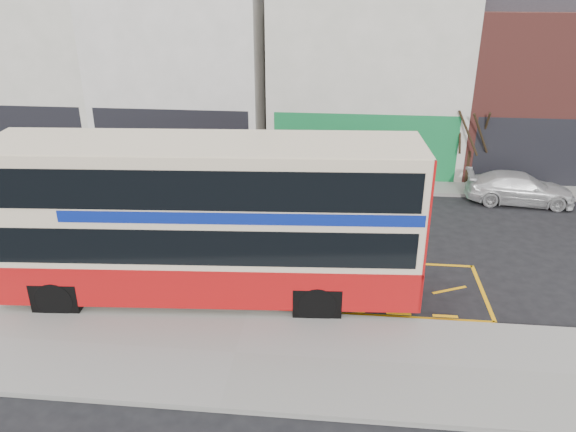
# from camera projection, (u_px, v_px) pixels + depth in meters

# --- Properties ---
(ground) EXTENTS (120.00, 120.00, 0.00)m
(ground) POSITION_uv_depth(u_px,v_px,m) (250.00, 308.00, 16.51)
(ground) COLOR black
(ground) RESTS_ON ground
(pavement) EXTENTS (40.00, 4.00, 0.15)m
(pavement) POSITION_uv_depth(u_px,v_px,m) (236.00, 354.00, 14.38)
(pavement) COLOR gray
(pavement) RESTS_ON ground
(kerb) EXTENTS (40.00, 0.15, 0.15)m
(kerb) POSITION_uv_depth(u_px,v_px,m) (248.00, 312.00, 16.14)
(kerb) COLOR gray
(kerb) RESTS_ON ground
(far_pavement) EXTENTS (50.00, 3.00, 0.15)m
(far_pavement) POSITION_uv_depth(u_px,v_px,m) (288.00, 178.00, 26.48)
(far_pavement) COLOR gray
(far_pavement) RESTS_ON ground
(road_markings) EXTENTS (14.00, 3.40, 0.01)m
(road_markings) POSITION_uv_depth(u_px,v_px,m) (258.00, 280.00, 17.96)
(road_markings) COLOR #FFAE0D
(road_markings) RESTS_ON ground
(terrace_far_left) EXTENTS (8.00, 8.01, 10.80)m
(terrace_far_left) POSITION_uv_depth(u_px,v_px,m) (40.00, 58.00, 29.43)
(terrace_far_left) COLOR white
(terrace_far_left) RESTS_ON ground
(terrace_left) EXTENTS (8.00, 8.01, 11.80)m
(terrace_left) POSITION_uv_depth(u_px,v_px,m) (189.00, 50.00, 28.49)
(terrace_left) COLOR white
(terrace_left) RESTS_ON ground
(terrace_green_shop) EXTENTS (9.00, 8.01, 11.30)m
(terrace_green_shop) POSITION_uv_depth(u_px,v_px,m) (367.00, 58.00, 27.75)
(terrace_green_shop) COLOR white
(terrace_green_shop) RESTS_ON ground
(terrace_right) EXTENTS (9.00, 8.01, 10.30)m
(terrace_right) POSITION_uv_depth(u_px,v_px,m) (553.00, 71.00, 27.11)
(terrace_right) COLOR brown
(terrace_right) RESTS_ON ground
(double_decker_bus) EXTENTS (12.24, 3.58, 4.83)m
(double_decker_bus) POSITION_uv_depth(u_px,v_px,m) (209.00, 219.00, 16.14)
(double_decker_bus) COLOR beige
(double_decker_bus) RESTS_ON ground
(bus_stop_post) EXTENTS (0.76, 0.13, 3.06)m
(bus_stop_post) POSITION_uv_depth(u_px,v_px,m) (75.00, 246.00, 15.80)
(bus_stop_post) COLOR black
(bus_stop_post) RESTS_ON pavement
(car_silver) EXTENTS (3.89, 2.31, 1.24)m
(car_silver) POSITION_uv_depth(u_px,v_px,m) (137.00, 180.00, 24.65)
(car_silver) COLOR #ADACB1
(car_silver) RESTS_ON ground
(car_grey) EXTENTS (4.43, 2.36, 1.39)m
(car_grey) POSITION_uv_depth(u_px,v_px,m) (326.00, 178.00, 24.67)
(car_grey) COLOR #3B3E42
(car_grey) RESTS_ON ground
(car_white) EXTENTS (4.53, 2.12, 1.28)m
(car_white) POSITION_uv_depth(u_px,v_px,m) (520.00, 188.00, 23.64)
(car_white) COLOR silver
(car_white) RESTS_ON ground
(street_tree_right) EXTENTS (2.07, 2.07, 4.47)m
(street_tree_right) POSITION_uv_depth(u_px,v_px,m) (474.00, 120.00, 24.60)
(street_tree_right) COLOR black
(street_tree_right) RESTS_ON ground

